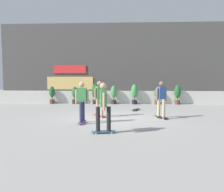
# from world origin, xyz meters

# --- Properties ---
(ground_plane) EXTENTS (48.00, 48.00, 0.00)m
(ground_plane) POSITION_xyz_m (0.00, 0.00, 0.00)
(ground_plane) COLOR #9E9B96
(planter_wall) EXTENTS (18.00, 0.40, 0.90)m
(planter_wall) POSITION_xyz_m (0.00, 6.00, 0.45)
(planter_wall) COLOR beige
(planter_wall) RESTS_ON ground
(building_backdrop) EXTENTS (20.00, 2.08, 6.50)m
(building_backdrop) POSITION_xyz_m (-0.01, 10.00, 3.25)
(building_backdrop) COLOR #4C4947
(building_backdrop) RESTS_ON ground
(potted_plant_0) EXTENTS (0.39, 0.39, 1.25)m
(potted_plant_0) POSITION_xyz_m (-4.52, 5.55, 0.68)
(potted_plant_0) COLOR brown
(potted_plant_0) RESTS_ON ground
(potted_plant_1) EXTENTS (0.39, 0.39, 1.24)m
(potted_plant_1) POSITION_xyz_m (-2.88, 5.55, 0.67)
(potted_plant_1) COLOR #2D2823
(potted_plant_1) RESTS_ON ground
(potted_plant_2) EXTENTS (0.48, 0.48, 1.42)m
(potted_plant_2) POSITION_xyz_m (-1.41, 5.55, 0.82)
(potted_plant_2) COLOR black
(potted_plant_2) RESTS_ON ground
(potted_plant_3) EXTENTS (0.42, 0.42, 1.31)m
(potted_plant_3) POSITION_xyz_m (-0.08, 5.55, 0.73)
(potted_plant_3) COLOR #2D2823
(potted_plant_3) RESTS_ON ground
(potted_plant_4) EXTENTS (0.47, 0.47, 1.41)m
(potted_plant_4) POSITION_xyz_m (1.39, 5.55, 0.81)
(potted_plant_4) COLOR black
(potted_plant_4) RESTS_ON ground
(potted_plant_5) EXTENTS (0.37, 0.37, 1.20)m
(potted_plant_5) POSITION_xyz_m (2.98, 5.55, 0.64)
(potted_plant_5) COLOR brown
(potted_plant_5) RESTS_ON ground
(potted_plant_6) EXTENTS (0.44, 0.44, 1.36)m
(potted_plant_6) POSITION_xyz_m (4.39, 5.55, 0.77)
(potted_plant_6) COLOR brown
(potted_plant_6) RESTS_ON ground
(skater_far_left) EXTENTS (0.82, 0.55, 1.70)m
(skater_far_left) POSITION_xyz_m (-0.07, -2.88, 0.94)
(skater_far_left) COLOR #266699
(skater_far_left) RESTS_ON ground
(skater_foreground) EXTENTS (0.56, 0.80, 1.70)m
(skater_foreground) POSITION_xyz_m (-1.08, -1.29, 0.94)
(skater_foreground) COLOR #72338C
(skater_foreground) RESTS_ON ground
(skater_by_wall_left) EXTENTS (0.56, 0.80, 1.70)m
(skater_by_wall_left) POSITION_xyz_m (2.32, -0.01, 0.94)
(skater_by_wall_left) COLOR black
(skater_by_wall_left) RESTS_ON ground
(skater_far_right) EXTENTS (0.68, 0.73, 1.70)m
(skater_far_right) POSITION_xyz_m (-0.53, 0.28, 0.94)
(skater_far_right) COLOR maroon
(skater_far_right) RESTS_ON ground
(skateboard_near_camera) EXTENTS (0.54, 0.80, 0.08)m
(skateboard_near_camera) POSITION_xyz_m (1.31, 2.42, 0.06)
(skateboard_near_camera) COLOR black
(skateboard_near_camera) RESTS_ON ground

